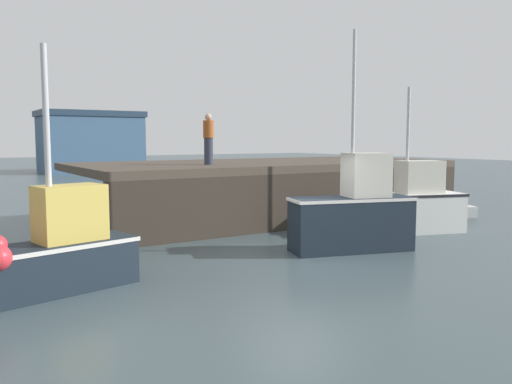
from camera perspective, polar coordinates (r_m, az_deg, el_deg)
name	(u,v)px	position (r m, az deg, el deg)	size (l,w,h in m)	color
ground	(298,260)	(12.78, 4.56, -7.36)	(120.00, 160.00, 0.10)	#3D4C51
pier	(275,172)	(18.94, 2.11, 2.16)	(13.75, 6.16, 2.03)	#473D33
fishing_boat_near_left	(48,252)	(10.42, -21.73, -6.11)	(3.31, 1.73, 4.55)	#19232D
fishing_boat_near_right	(354,214)	(13.56, 10.62, -2.35)	(3.33, 1.90, 5.54)	#19232D
fishing_boat_mid	(408,206)	(16.65, 16.24, -1.43)	(3.79, 2.21, 4.41)	silver
rowboat	(449,212)	(20.48, 20.28, -2.03)	(1.95, 1.42, 0.44)	white
dockworker	(208,139)	(17.04, -5.20, 5.76)	(0.34, 0.34, 1.65)	#2D3342
warehouse	(91,142)	(48.25, -17.56, 5.26)	(8.62, 5.06, 5.29)	#385675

